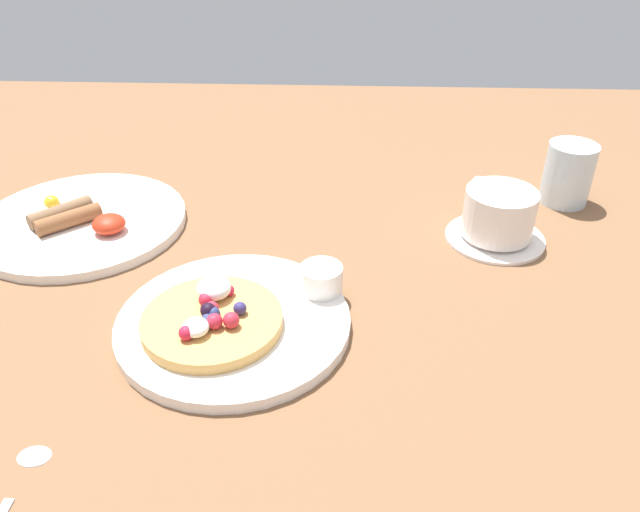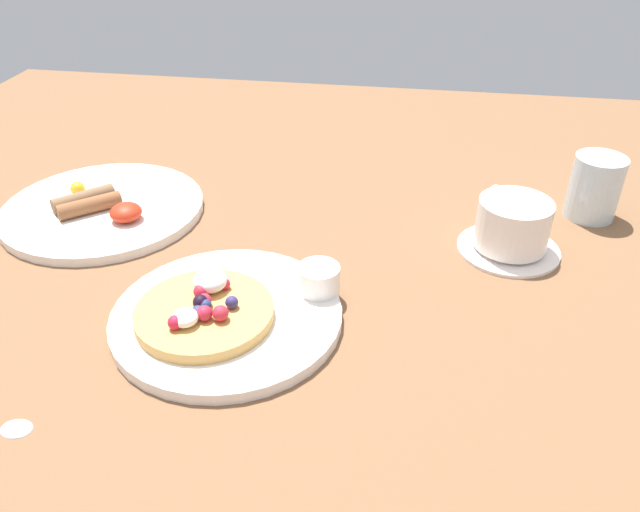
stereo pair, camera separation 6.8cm
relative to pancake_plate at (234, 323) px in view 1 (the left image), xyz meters
The scene contains 10 objects.
ground_plane 8.53cm from the pancake_plate, 40.52° to the left, with size 153.39×150.16×3.00cm, color brown.
pancake_plate is the anchor object (origin of this frame).
pancake_with_berries 2.81cm from the pancake_plate, 145.42° to the right, with size 14.27×14.27×3.45cm.
syrup_ramekin 10.39cm from the pancake_plate, 29.13° to the left, with size 4.67×4.67×2.94cm.
breakfast_plate 30.77cm from the pancake_plate, 139.40° to the left, with size 26.95×26.95×1.26cm, color white.
fried_breakfast 30.41cm from the pancake_plate, 141.45° to the left, with size 15.15×11.09×2.46cm.
coffee_saucer 35.94cm from the pancake_plate, 32.00° to the left, with size 12.50×12.50×0.85cm, color white.
coffee_cup 36.13cm from the pancake_plate, 32.23° to the left, with size 8.84×11.67×5.96cm.
teaspoon 24.30cm from the pancake_plate, 124.84° to the right, with size 2.86×13.31×0.60cm.
water_glass 51.70cm from the pancake_plate, 35.51° to the left, with size 6.62×6.62×8.53cm, color silver.
Camera 1 is at (4.89, -55.66, 41.84)cm, focal length 35.22 mm.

